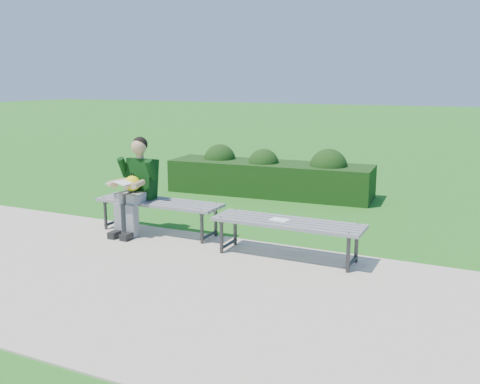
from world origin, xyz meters
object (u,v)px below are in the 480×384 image
object	(u,v)px
hedge	(271,175)
bench_right	(288,225)
bench_left	(159,205)
paper_sheet	(280,220)
seated_boy	(136,183)

from	to	relation	value
hedge	bench_right	xyz separation A→B (m)	(1.57, -3.33, 0.05)
bench_left	bench_right	distance (m)	1.98
bench_left	paper_sheet	distance (m)	1.88
hedge	seated_boy	size ratio (longest dim) A/B	2.91
hedge	bench_left	world-z (taller)	hedge
seated_boy	paper_sheet	size ratio (longest dim) A/B	5.44
bench_left	paper_sheet	xyz separation A→B (m)	(1.87, -0.24, 0.06)
bench_right	seated_boy	xyz separation A→B (m)	(-2.27, 0.15, 0.30)
bench_right	paper_sheet	size ratio (longest dim) A/B	7.44
hedge	bench_right	world-z (taller)	hedge
bench_right	seated_boy	bearing A→B (deg)	176.25
hedge	bench_right	size ratio (longest dim) A/B	2.12
bench_right	bench_left	bearing A→B (deg)	173.04
hedge	bench_left	xyz separation A→B (m)	(-0.40, -3.09, 0.05)
hedge	paper_sheet	distance (m)	3.64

